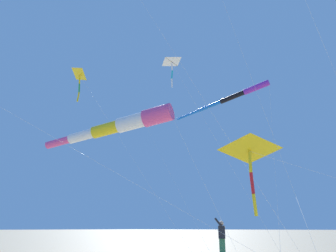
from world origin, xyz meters
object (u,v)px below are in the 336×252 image
Objects in this scene: kite_delta_red_high_left at (80,75)px; person_adult_flyer at (222,234)px; kite_windsock_magenta_far_left at (124,125)px; kite_windsock_checkered_midright at (130,118)px; kite_windsock_striped_overhead at (234,96)px; kite_delta_teal_far_right at (250,150)px; kite_delta_long_streamer_right at (172,62)px.

person_adult_flyer is at bearing 2.49° from kite_delta_red_high_left.
kite_windsock_checkered_midright is at bearing 133.78° from kite_windsock_magenta_far_left.
kite_delta_red_high_left is at bearing -177.51° from person_adult_flyer.
kite_windsock_checkered_midright is 1.38× the size of kite_windsock_magenta_far_left.
kite_delta_teal_far_right is (4.29, -7.44, -5.80)m from kite_windsock_striped_overhead.
person_adult_flyer is 17.17m from kite_windsock_checkered_midright.
kite_delta_red_high_left is (-11.26, 5.28, 8.02)m from kite_windsock_magenta_far_left.
kite_delta_teal_far_right is at bearing -47.50° from person_adult_flyer.
kite_windsock_checkered_midright is at bearing 81.63° from kite_delta_red_high_left.
kite_windsock_magenta_far_left is at bearing -70.67° from kite_delta_long_streamer_right.
person_adult_flyer is 0.14× the size of kite_delta_long_streamer_right.
kite_delta_teal_far_right is at bearing -12.51° from kite_delta_red_high_left.
kite_windsock_striped_overhead is 14.22m from kite_delta_red_high_left.
person_adult_flyer is 0.16× the size of kite_windsock_checkered_midright.
kite_windsock_striped_overhead is 12.53m from kite_windsock_checkered_midright.
kite_delta_long_streamer_right is 8.94m from kite_delta_red_high_left.
kite_windsock_magenta_far_left is at bearing -101.81° from kite_windsock_striped_overhead.
person_adult_flyer is 0.17× the size of kite_delta_teal_far_right.
kite_windsock_striped_overhead is 5.86m from kite_delta_long_streamer_right.
kite_windsock_checkered_midright is 15.96m from kite_windsock_magenta_far_left.
kite_delta_red_high_left reaches higher than kite_windsock_striped_overhead.
kite_windsock_striped_overhead is 0.91× the size of kite_windsock_checkered_midright.
kite_delta_red_high_left is (-13.11, -3.58, 4.18)m from kite_windsock_striped_overhead.
person_adult_flyer is 18.94m from kite_delta_red_high_left.
kite_windsock_checkered_midright is at bearing 170.62° from kite_windsock_striped_overhead.
kite_windsock_striped_overhead reaches higher than person_adult_flyer.
kite_windsock_checkered_midright is 6.33m from kite_delta_red_high_left.
kite_delta_long_streamer_right reaches higher than kite_windsock_checkered_midright.
kite_windsock_striped_overhead is 0.78× the size of kite_delta_long_streamer_right.
kite_windsock_checkered_midright reaches higher than kite_windsock_striped_overhead.
kite_delta_red_high_left is at bearing 167.49° from kite_delta_teal_far_right.
kite_delta_long_streamer_right reaches higher than person_adult_flyer.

